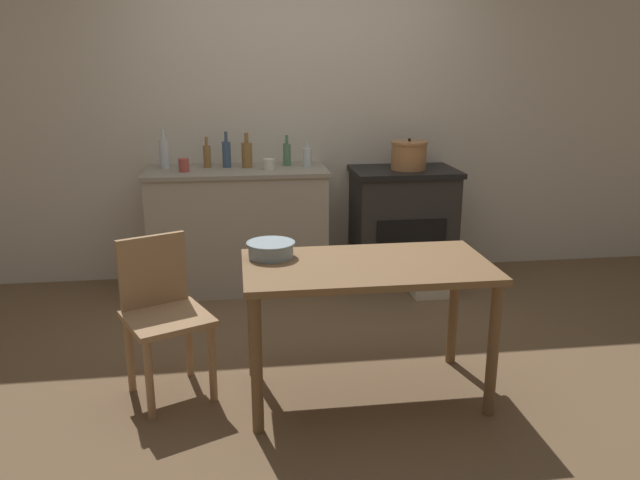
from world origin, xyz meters
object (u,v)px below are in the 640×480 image
cup_mid_right (269,164)px  bottle_center_left (227,154)px  stove (402,224)px  work_table (367,282)px  bottle_mid_left (164,153)px  bottle_center_right (247,154)px  chair (163,311)px  stock_pot (409,155)px  bottle_far_left (307,156)px  cup_right (184,165)px  bottle_center (287,154)px  bottle_left (207,156)px  mixing_bowl_large (271,249)px  flour_sack (430,276)px

cup_mid_right → bottle_center_left: bearing=153.4°
stove → work_table: size_ratio=0.72×
bottle_mid_left → bottle_center_right: (0.61, -0.06, -0.01)m
chair → bottle_mid_left: 1.78m
chair → stock_pot: size_ratio=2.95×
bottle_mid_left → bottle_center_left: bearing=-2.8°
stove → bottle_far_left: (-0.76, 0.03, 0.56)m
cup_right → bottle_center_left: bearing=26.2°
work_table → bottle_center: bearing=97.5°
bottle_left → bottle_center: bearing=0.2°
stock_pot → bottle_center_left: (-1.40, 0.08, 0.03)m
bottle_mid_left → bottle_left: bearing=-1.2°
bottle_center_left → bottle_center: 0.46m
chair → bottle_far_left: size_ratio=4.38×
bottle_center → bottle_center_right: size_ratio=0.89×
bottle_far_left → bottle_mid_left: bearing=177.3°
stove → bottle_left: (-1.52, 0.07, 0.57)m
bottle_far_left → bottle_center: 0.16m
stove → bottle_far_left: 0.94m
work_table → bottle_mid_left: bearing=122.2°
stove → bottle_center_right: 1.35m
bottle_far_left → cup_right: bottle_far_left is taller
mixing_bowl_large → bottle_left: bearing=102.7°
mixing_bowl_large → bottle_far_left: bearing=76.8°
bottle_center_right → flour_sack: bearing=-18.9°
work_table → mixing_bowl_large: mixing_bowl_large is taller
bottle_center → cup_right: size_ratio=2.42×
chair → bottle_left: bottle_left is taller
stove → bottle_left: bearing=177.2°
flour_sack → bottle_center_left: 1.79m
bottle_far_left → bottle_left: bottle_left is taller
bottle_far_left → work_table: bearing=-87.1°
stove → bottle_center: bearing=175.2°
bottle_far_left → stove: bearing=-2.2°
bottle_mid_left → flour_sack: bearing=-14.7°
chair → cup_right: cup_right is taller
chair → mixing_bowl_large: chair is taller
bottle_mid_left → bottle_center_left: size_ratio=1.10×
bottle_left → bottle_center_right: 0.30m
stove → flour_sack: stove is taller
flour_sack → bottle_center_right: bearing=161.1°
mixing_bowl_large → bottle_mid_left: (-0.69, 1.68, 0.27)m
bottle_mid_left → mixing_bowl_large: bearing=-67.6°
bottle_center → work_table: bearing=-82.5°
mixing_bowl_large → bottle_center: 1.71m
bottle_left → bottle_center_right: size_ratio=0.88×
bottle_mid_left → bottle_center_left: (0.46, -0.02, -0.01)m
mixing_bowl_large → cup_mid_right: 1.52m
bottle_center_left → cup_mid_right: (0.31, -0.15, -0.06)m
bottle_center_right → bottle_center_left: bearing=167.7°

